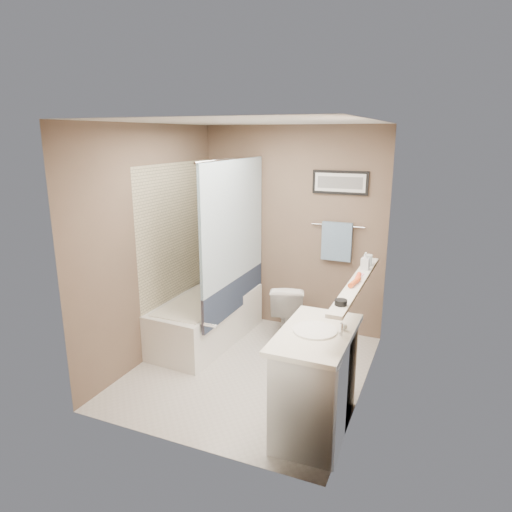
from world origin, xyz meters
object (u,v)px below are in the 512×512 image
at_px(vanity, 316,383).
at_px(soap_bottle, 365,261).
at_px(candle_bowl_near, 341,302).
at_px(hair_brush_back, 358,278).
at_px(glass_jar, 368,260).
at_px(hair_brush_front, 355,282).
at_px(toilet, 287,310).
at_px(bathtub, 206,319).

distance_m(vanity, soap_bottle, 1.20).
distance_m(candle_bowl_near, hair_brush_back, 0.62).
relative_size(hair_brush_back, glass_jar, 2.20).
height_order(hair_brush_front, soap_bottle, soap_bottle).
xyz_separation_m(vanity, hair_brush_back, (0.19, 0.54, 0.74)).
relative_size(candle_bowl_near, hair_brush_back, 0.41).
relative_size(toilet, vanity, 0.74).
bearing_deg(soap_bottle, glass_jar, 90.00).
bearing_deg(toilet, glass_jar, 134.58).
bearing_deg(vanity, candle_bowl_near, -27.38).
xyz_separation_m(hair_brush_front, soap_bottle, (0.00, 0.47, 0.06)).
distance_m(bathtub, candle_bowl_near, 2.32).
relative_size(hair_brush_front, soap_bottle, 1.40).
bearing_deg(bathtub, candle_bowl_near, -30.16).
bearing_deg(bathtub, hair_brush_front, -17.72).
xyz_separation_m(bathtub, hair_brush_back, (1.79, -0.57, 0.89)).
relative_size(glass_jar, soap_bottle, 0.64).
relative_size(hair_brush_front, hair_brush_back, 1.00).
distance_m(candle_bowl_near, glass_jar, 1.11).
height_order(glass_jar, soap_bottle, soap_bottle).
xyz_separation_m(toilet, soap_bottle, (0.95, -0.67, 0.86)).
bearing_deg(vanity, glass_jar, 77.40).
bearing_deg(toilet, soap_bottle, 128.42).
xyz_separation_m(toilet, vanity, (0.77, -1.55, 0.07)).
bearing_deg(vanity, soap_bottle, 75.78).
xyz_separation_m(vanity, glass_jar, (0.19, 1.02, 0.77)).
bearing_deg(soap_bottle, toilet, 145.03).
distance_m(bathtub, hair_brush_front, 2.11).
bearing_deg(vanity, hair_brush_back, 68.61).
height_order(toilet, soap_bottle, soap_bottle).
relative_size(candle_bowl_near, hair_brush_front, 0.41).
bearing_deg(glass_jar, toilet, 151.19).
height_order(vanity, glass_jar, glass_jar).
xyz_separation_m(vanity, soap_bottle, (0.19, 0.88, 0.79)).
height_order(bathtub, hair_brush_front, hair_brush_front).
bearing_deg(hair_brush_front, glass_jar, 90.00).
height_order(hair_brush_back, glass_jar, glass_jar).
bearing_deg(bathtub, toilet, 31.75).
bearing_deg(glass_jar, candle_bowl_near, -90.00).
height_order(candle_bowl_near, hair_brush_back, hair_brush_back).
distance_m(bathtub, soap_bottle, 2.03).
relative_size(vanity, hair_brush_back, 4.09).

